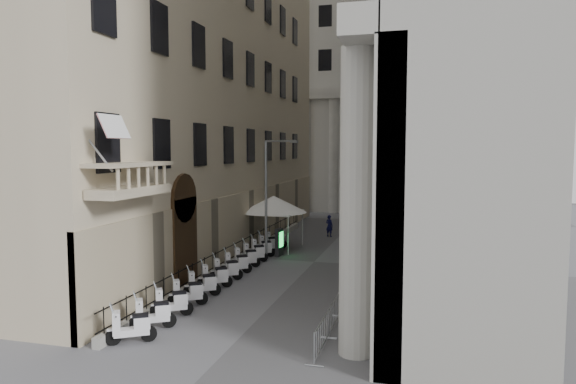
% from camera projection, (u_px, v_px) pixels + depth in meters
% --- Properties ---
extents(far_building, '(22.00, 10.00, 30.00)m').
position_uv_depth(far_building, '(369.00, 75.00, 57.30)').
color(far_building, beige).
rests_on(far_building, ground).
extents(iron_fence, '(0.30, 28.00, 1.40)m').
position_uv_depth(iron_fence, '(240.00, 262.00, 30.79)').
color(iron_fence, black).
rests_on(iron_fence, ground).
extents(blue_awning, '(1.60, 3.00, 3.00)m').
position_uv_depth(blue_awning, '(391.00, 245.00, 36.32)').
color(blue_awning, navy).
rests_on(blue_awning, ground).
extents(flag, '(1.00, 1.40, 8.20)m').
position_uv_depth(flag, '(120.00, 340.00, 18.20)').
color(flag, '#9E0C11').
rests_on(flag, ground).
extents(scooter_0, '(1.48, 1.22, 1.50)m').
position_uv_depth(scooter_0, '(132.00, 343.00, 17.93)').
color(scooter_0, white).
rests_on(scooter_0, ground).
extents(scooter_1, '(1.48, 1.22, 1.50)m').
position_uv_depth(scooter_1, '(154.00, 329.00, 19.35)').
color(scooter_1, white).
rests_on(scooter_1, ground).
extents(scooter_2, '(1.48, 1.22, 1.50)m').
position_uv_depth(scooter_2, '(172.00, 317.00, 20.77)').
color(scooter_2, white).
rests_on(scooter_2, ground).
extents(scooter_3, '(1.48, 1.22, 1.50)m').
position_uv_depth(scooter_3, '(188.00, 306.00, 22.19)').
color(scooter_3, white).
rests_on(scooter_3, ground).
extents(scooter_4, '(1.48, 1.22, 1.50)m').
position_uv_depth(scooter_4, '(203.00, 296.00, 23.61)').
color(scooter_4, white).
rests_on(scooter_4, ground).
extents(scooter_5, '(1.48, 1.22, 1.50)m').
position_uv_depth(scooter_5, '(215.00, 288.00, 25.03)').
color(scooter_5, white).
rests_on(scooter_5, ground).
extents(scooter_6, '(1.48, 1.22, 1.50)m').
position_uv_depth(scooter_6, '(227.00, 281.00, 26.44)').
color(scooter_6, white).
rests_on(scooter_6, ground).
extents(scooter_7, '(1.48, 1.22, 1.50)m').
position_uv_depth(scooter_7, '(237.00, 274.00, 27.86)').
color(scooter_7, white).
rests_on(scooter_7, ground).
extents(scooter_8, '(1.48, 1.22, 1.50)m').
position_uv_depth(scooter_8, '(246.00, 268.00, 29.28)').
color(scooter_8, white).
rests_on(scooter_8, ground).
extents(scooter_9, '(1.48, 1.22, 1.50)m').
position_uv_depth(scooter_9, '(254.00, 262.00, 30.70)').
color(scooter_9, white).
rests_on(scooter_9, ground).
extents(scooter_10, '(1.48, 1.22, 1.50)m').
position_uv_depth(scooter_10, '(262.00, 257.00, 32.12)').
color(scooter_10, white).
rests_on(scooter_10, ground).
extents(scooter_11, '(1.48, 1.22, 1.50)m').
position_uv_depth(scooter_11, '(269.00, 253.00, 33.54)').
color(scooter_11, white).
rests_on(scooter_11, ground).
extents(scooter_12, '(1.48, 1.22, 1.50)m').
position_uv_depth(scooter_12, '(275.00, 248.00, 34.96)').
color(scooter_12, white).
rests_on(scooter_12, ground).
extents(barrier_0, '(0.60, 2.40, 1.10)m').
position_uv_depth(barrier_0, '(322.00, 352.00, 17.17)').
color(barrier_0, '#9A9DA1').
rests_on(barrier_0, ground).
extents(barrier_1, '(0.60, 2.40, 1.10)m').
position_uv_depth(barrier_1, '(334.00, 327.00, 19.58)').
color(barrier_1, '#9A9DA1').
rests_on(barrier_1, ground).
extents(barrier_2, '(0.60, 2.40, 1.10)m').
position_uv_depth(barrier_2, '(344.00, 307.00, 21.99)').
color(barrier_2, '#9A9DA1').
rests_on(barrier_2, ground).
extents(barrier_3, '(0.60, 2.40, 1.10)m').
position_uv_depth(barrier_3, '(352.00, 292.00, 24.39)').
color(barrier_3, '#9A9DA1').
rests_on(barrier_3, ground).
extents(barrier_4, '(0.60, 2.40, 1.10)m').
position_uv_depth(barrier_4, '(359.00, 279.00, 26.80)').
color(barrier_4, '#9A9DA1').
rests_on(barrier_4, ground).
extents(barrier_5, '(0.60, 2.40, 1.10)m').
position_uv_depth(barrier_5, '(364.00, 268.00, 29.21)').
color(barrier_5, '#9A9DA1').
rests_on(barrier_5, ground).
extents(security_tent, '(4.46, 4.46, 3.63)m').
position_uv_depth(security_tent, '(273.00, 204.00, 34.74)').
color(security_tent, white).
rests_on(security_tent, ground).
extents(street_lamp, '(2.26, 1.02, 7.30)m').
position_uv_depth(street_lamp, '(269.00, 190.00, 30.67)').
color(street_lamp, gray).
rests_on(street_lamp, ground).
extents(info_kiosk, '(0.35, 0.85, 1.74)m').
position_uv_depth(info_kiosk, '(279.00, 242.00, 32.48)').
color(info_kiosk, black).
rests_on(info_kiosk, ground).
extents(pedestrian_a, '(0.73, 0.62, 1.68)m').
position_uv_depth(pedestrian_a, '(329.00, 226.00, 39.63)').
color(pedestrian_a, '#0D0E34').
rests_on(pedestrian_a, ground).
extents(pedestrian_b, '(1.02, 0.84, 1.92)m').
position_uv_depth(pedestrian_b, '(378.00, 216.00, 44.72)').
color(pedestrian_b, black).
rests_on(pedestrian_b, ground).
extents(pedestrian_c, '(1.00, 0.84, 1.75)m').
position_uv_depth(pedestrian_c, '(362.00, 218.00, 44.13)').
color(pedestrian_c, black).
rests_on(pedestrian_c, ground).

